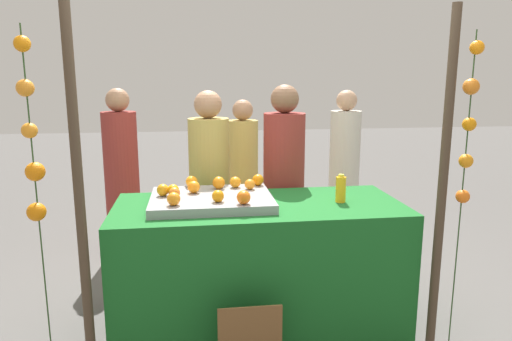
{
  "coord_description": "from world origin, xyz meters",
  "views": [
    {
      "loc": [
        -0.43,
        -3.01,
        1.73
      ],
      "look_at": [
        0.0,
        0.15,
        1.08
      ],
      "focal_mm": 32.72,
      "sensor_mm": 36.0,
      "label": 1
    }
  ],
  "objects_px": {
    "stall_counter": "(259,265)",
    "orange_0": "(194,187)",
    "vendor_right": "(284,194)",
    "juice_bottle": "(341,189)",
    "vendor_left": "(210,198)",
    "orange_1": "(192,182)"
  },
  "relations": [
    {
      "from": "stall_counter",
      "to": "orange_1",
      "type": "height_order",
      "value": "orange_1"
    },
    {
      "from": "vendor_left",
      "to": "vendor_right",
      "type": "bearing_deg",
      "value": -4.67
    },
    {
      "from": "stall_counter",
      "to": "vendor_right",
      "type": "xyz_separation_m",
      "value": [
        0.29,
        0.63,
        0.34
      ]
    },
    {
      "from": "stall_counter",
      "to": "vendor_left",
      "type": "height_order",
      "value": "vendor_left"
    },
    {
      "from": "orange_0",
      "to": "juice_bottle",
      "type": "relative_size",
      "value": 0.43
    },
    {
      "from": "stall_counter",
      "to": "orange_0",
      "type": "bearing_deg",
      "value": 164.38
    },
    {
      "from": "stall_counter",
      "to": "orange_1",
      "type": "relative_size",
      "value": 22.84
    },
    {
      "from": "stall_counter",
      "to": "vendor_left",
      "type": "xyz_separation_m",
      "value": [
        -0.31,
        0.68,
        0.31
      ]
    },
    {
      "from": "orange_0",
      "to": "juice_bottle",
      "type": "distance_m",
      "value": 1.01
    },
    {
      "from": "vendor_right",
      "to": "vendor_left",
      "type": "bearing_deg",
      "value": 175.33
    },
    {
      "from": "orange_0",
      "to": "vendor_left",
      "type": "xyz_separation_m",
      "value": [
        0.13,
        0.56,
        -0.23
      ]
    },
    {
      "from": "orange_0",
      "to": "vendor_left",
      "type": "height_order",
      "value": "vendor_left"
    },
    {
      "from": "orange_0",
      "to": "vendor_right",
      "type": "relative_size",
      "value": 0.05
    },
    {
      "from": "juice_bottle",
      "to": "vendor_left",
      "type": "distance_m",
      "value": 1.14
    },
    {
      "from": "orange_1",
      "to": "vendor_left",
      "type": "height_order",
      "value": "vendor_left"
    },
    {
      "from": "stall_counter",
      "to": "juice_bottle",
      "type": "xyz_separation_m",
      "value": [
        0.56,
        -0.03,
        0.53
      ]
    },
    {
      "from": "orange_0",
      "to": "juice_bottle",
      "type": "xyz_separation_m",
      "value": [
        1.0,
        -0.15,
        -0.01
      ]
    },
    {
      "from": "orange_1",
      "to": "vendor_left",
      "type": "bearing_deg",
      "value": 70.12
    },
    {
      "from": "orange_1",
      "to": "vendor_left",
      "type": "distance_m",
      "value": 0.47
    },
    {
      "from": "juice_bottle",
      "to": "vendor_right",
      "type": "bearing_deg",
      "value": 112.04
    },
    {
      "from": "juice_bottle",
      "to": "vendor_left",
      "type": "height_order",
      "value": "vendor_left"
    },
    {
      "from": "juice_bottle",
      "to": "stall_counter",
      "type": "bearing_deg",
      "value": 177.11
    }
  ]
}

